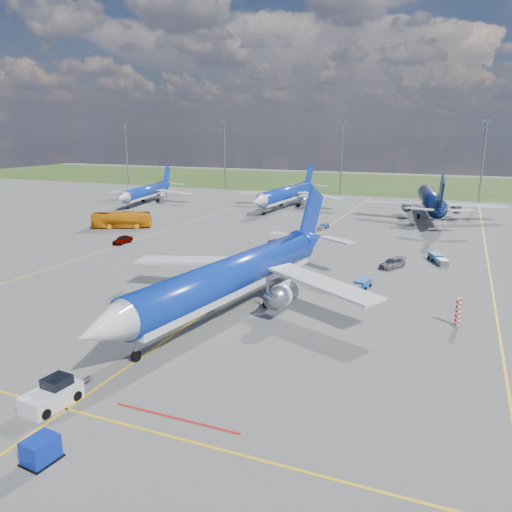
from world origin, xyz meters
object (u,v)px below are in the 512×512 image
at_px(service_car_a, 123,240).
at_px(bg_jet_n, 429,217).
at_px(bg_jet_nw, 147,203).
at_px(baggage_tug_w, 360,286).
at_px(apron_bus, 122,220).
at_px(pushback_tug, 53,395).
at_px(warning_post, 458,312).
at_px(service_car_b, 279,243).
at_px(bg_jet_nnw, 286,208).
at_px(main_airliner, 234,310).
at_px(baggage_tug_c, 323,227).
at_px(service_car_c, 392,263).
at_px(baggage_tug_e, 438,259).
at_px(uld_container, 41,450).

bearing_deg(service_car_a, bg_jet_n, 46.81).
xyz_separation_m(bg_jet_nw, baggage_tug_w, (69.99, -55.49, 0.53)).
bearing_deg(apron_bus, pushback_tug, -175.02).
bearing_deg(warning_post, bg_jet_n, 95.89).
bearing_deg(service_car_a, bg_jet_nw, 120.49).
height_order(pushback_tug, service_car_a, pushback_tug).
distance_m(bg_jet_n, service_car_b, 47.56).
bearing_deg(apron_bus, bg_jet_nnw, -58.01).
xyz_separation_m(service_car_a, baggage_tug_w, (44.44, -10.59, -0.21)).
xyz_separation_m(main_airliner, baggage_tug_c, (-3.06, 50.50, 0.44)).
distance_m(apron_bus, service_car_a, 15.42).
bearing_deg(bg_jet_nnw, service_car_a, -100.47).
height_order(apron_bus, baggage_tug_w, apron_bus).
relative_size(bg_jet_n, baggage_tug_w, 8.42).
height_order(pushback_tug, service_car_c, pushback_tug).
relative_size(bg_jet_nnw, baggage_tug_w, 7.76).
xyz_separation_m(warning_post, bg_jet_n, (-7.16, 69.39, -1.50)).
bearing_deg(main_airliner, warning_post, 20.82).
bearing_deg(baggage_tug_e, warning_post, -106.10).
height_order(main_airliner, baggage_tug_w, main_airliner).
xyz_separation_m(uld_container, baggage_tug_e, (19.99, 59.58, -0.23)).
bearing_deg(bg_jet_n, baggage_tug_e, 86.93).
distance_m(service_car_b, baggage_tug_w, 26.12).
xyz_separation_m(pushback_tug, service_car_c, (18.08, 48.39, -0.12)).
bearing_deg(uld_container, warning_post, 61.52).
distance_m(apron_bus, service_car_c, 57.20).
xyz_separation_m(baggage_tug_w, baggage_tug_e, (8.50, 18.23, 0.02)).
bearing_deg(service_car_b, bg_jet_nw, 73.73).
bearing_deg(bg_jet_nw, service_car_a, -70.54).
height_order(warning_post, bg_jet_nnw, bg_jet_nnw).
distance_m(bg_jet_nw, baggage_tug_w, 89.32).
xyz_separation_m(bg_jet_nw, service_car_c, (72.42, -43.14, 0.70)).
height_order(bg_jet_n, apron_bus, bg_jet_n).
relative_size(bg_jet_n, baggage_tug_e, 8.16).
distance_m(warning_post, main_airliner, 23.90).
distance_m(apron_bus, baggage_tug_c, 41.79).
bearing_deg(uld_container, service_car_c, 81.93).
xyz_separation_m(main_airliner, service_car_c, (14.14, 25.16, 0.70)).
height_order(bg_jet_nw, main_airliner, main_airliner).
xyz_separation_m(uld_container, baggage_tug_w, (11.49, 41.35, -0.25)).
distance_m(bg_jet_nnw, baggage_tug_w, 69.23).
relative_size(bg_jet_nw, bg_jet_n, 0.81).
bearing_deg(bg_jet_n, warning_post, 87.55).
bearing_deg(bg_jet_nw, warning_post, -48.11).
height_order(main_airliner, service_car_a, main_airliner).
bearing_deg(service_car_c, bg_jet_nnw, 152.49).
xyz_separation_m(service_car_c, baggage_tug_w, (-2.43, -12.35, -0.17)).
height_order(bg_jet_nnw, uld_container, bg_jet_nnw).
distance_m(pushback_tug, service_car_b, 55.28).
relative_size(pushback_tug, service_car_c, 1.26).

